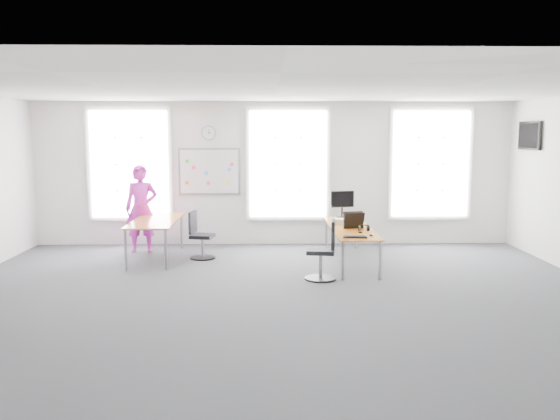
{
  "coord_description": "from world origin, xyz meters",
  "views": [
    {
      "loc": [
        -0.16,
        -8.43,
        2.38
      ],
      "look_at": [
        0.07,
        1.2,
        1.1
      ],
      "focal_mm": 38.0,
      "sensor_mm": 36.0,
      "label": 1
    }
  ],
  "objects_px": {
    "desk_right": "(350,229)",
    "desk_left": "(156,223)",
    "chair_left": "(200,238)",
    "headphones": "(363,228)",
    "keyboard": "(355,237)",
    "chair_right": "(324,254)",
    "monitor": "(342,202)",
    "person": "(141,209)"
  },
  "relations": [
    {
      "from": "desk_right",
      "to": "desk_left",
      "type": "distance_m",
      "value": 3.63
    },
    {
      "from": "chair_left",
      "to": "headphones",
      "type": "xyz_separation_m",
      "value": [
        2.95,
        -0.86,
        0.32
      ]
    },
    {
      "from": "desk_left",
      "to": "keyboard",
      "type": "distance_m",
      "value": 3.84
    },
    {
      "from": "desk_right",
      "to": "keyboard",
      "type": "relative_size",
      "value": 6.81
    },
    {
      "from": "chair_right",
      "to": "chair_left",
      "type": "distance_m",
      "value": 2.74
    },
    {
      "from": "desk_left",
      "to": "monitor",
      "type": "bearing_deg",
      "value": 11.0
    },
    {
      "from": "headphones",
      "to": "monitor",
      "type": "height_order",
      "value": "monitor"
    },
    {
      "from": "person",
      "to": "keyboard",
      "type": "xyz_separation_m",
      "value": [
        3.93,
        -2.2,
        -0.2
      ]
    },
    {
      "from": "desk_right",
      "to": "monitor",
      "type": "distance_m",
      "value": 1.2
    },
    {
      "from": "desk_right",
      "to": "monitor",
      "type": "relative_size",
      "value": 4.96
    },
    {
      "from": "desk_left",
      "to": "chair_right",
      "type": "xyz_separation_m",
      "value": [
        3.01,
        -1.67,
        -0.25
      ]
    },
    {
      "from": "keyboard",
      "to": "headphones",
      "type": "height_order",
      "value": "headphones"
    },
    {
      "from": "chair_right",
      "to": "person",
      "type": "height_order",
      "value": "person"
    },
    {
      "from": "desk_left",
      "to": "headphones",
      "type": "height_order",
      "value": "headphones"
    },
    {
      "from": "chair_right",
      "to": "keyboard",
      "type": "height_order",
      "value": "chair_right"
    },
    {
      "from": "chair_left",
      "to": "monitor",
      "type": "distance_m",
      "value": 2.93
    },
    {
      "from": "desk_right",
      "to": "person",
      "type": "xyz_separation_m",
      "value": [
        -4.01,
        1.11,
        0.25
      ]
    },
    {
      "from": "desk_right",
      "to": "chair_right",
      "type": "relative_size",
      "value": 2.78
    },
    {
      "from": "headphones",
      "to": "desk_left",
      "type": "bearing_deg",
      "value": 162.63
    },
    {
      "from": "chair_right",
      "to": "chair_left",
      "type": "relative_size",
      "value": 1.09
    },
    {
      "from": "keyboard",
      "to": "desk_right",
      "type": "bearing_deg",
      "value": 90.73
    },
    {
      "from": "desk_left",
      "to": "person",
      "type": "relative_size",
      "value": 1.17
    },
    {
      "from": "chair_right",
      "to": "desk_right",
      "type": "bearing_deg",
      "value": 162.44
    },
    {
      "from": "chair_left",
      "to": "headphones",
      "type": "height_order",
      "value": "chair_left"
    },
    {
      "from": "desk_right",
      "to": "chair_left",
      "type": "bearing_deg",
      "value": 171.36
    },
    {
      "from": "chair_left",
      "to": "desk_left",
      "type": "bearing_deg",
      "value": 100.47
    },
    {
      "from": "headphones",
      "to": "monitor",
      "type": "xyz_separation_m",
      "value": [
        -0.17,
        1.58,
        0.27
      ]
    },
    {
      "from": "desk_left",
      "to": "chair_left",
      "type": "relative_size",
      "value": 2.27
    },
    {
      "from": "chair_right",
      "to": "person",
      "type": "bearing_deg",
      "value": -116.26
    },
    {
      "from": "desk_right",
      "to": "desk_left",
      "type": "bearing_deg",
      "value": 173.07
    },
    {
      "from": "desk_left",
      "to": "chair_right",
      "type": "distance_m",
      "value": 3.45
    },
    {
      "from": "chair_left",
      "to": "person",
      "type": "height_order",
      "value": "person"
    },
    {
      "from": "keyboard",
      "to": "chair_left",
      "type": "bearing_deg",
      "value": 155.81
    },
    {
      "from": "chair_right",
      "to": "chair_left",
      "type": "bearing_deg",
      "value": -118.85
    },
    {
      "from": "headphones",
      "to": "monitor",
      "type": "bearing_deg",
      "value": 92.03
    },
    {
      "from": "desk_right",
      "to": "person",
      "type": "relative_size",
      "value": 1.56
    },
    {
      "from": "monitor",
      "to": "keyboard",
      "type": "bearing_deg",
      "value": -105.09
    },
    {
      "from": "desk_left",
      "to": "keyboard",
      "type": "xyz_separation_m",
      "value": [
        3.53,
        -1.52,
        -0.01
      ]
    },
    {
      "from": "person",
      "to": "keyboard",
      "type": "height_order",
      "value": "person"
    },
    {
      "from": "keyboard",
      "to": "monitor",
      "type": "bearing_deg",
      "value": 93.11
    },
    {
      "from": "desk_left",
      "to": "chair_right",
      "type": "height_order",
      "value": "chair_right"
    },
    {
      "from": "keyboard",
      "to": "monitor",
      "type": "relative_size",
      "value": 0.73
    }
  ]
}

